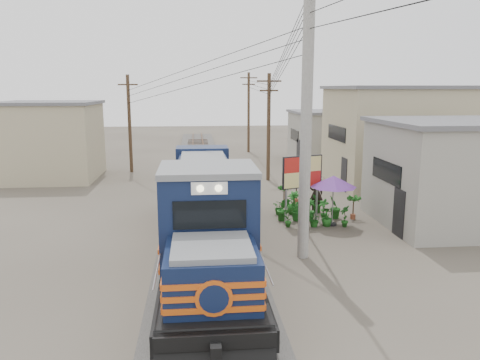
{
  "coord_description": "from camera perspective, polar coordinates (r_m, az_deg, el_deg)",
  "views": [
    {
      "loc": [
        -0.36,
        -16.43,
        6.06
      ],
      "look_at": [
        1.55,
        3.07,
        2.2
      ],
      "focal_mm": 35.0,
      "sensor_mm": 36.0,
      "label": 1
    }
  ],
  "objects": [
    {
      "name": "plant_nursery",
      "position": [
        21.99,
        8.02,
        -3.63
      ],
      "size": [
        3.25,
        3.05,
        1.13
      ],
      "color": "#1B5A19",
      "rests_on": "ground"
    },
    {
      "name": "vendor",
      "position": [
        23.39,
        9.26,
        -1.64
      ],
      "size": [
        0.7,
        0.48,
        1.89
      ],
      "primitive_type": "imported",
      "rotation": [
        0.0,
        0.0,
        3.1
      ],
      "color": "black",
      "rests_on": "ground"
    },
    {
      "name": "billboard",
      "position": [
        21.15,
        7.61,
        0.74
      ],
      "size": [
        1.93,
        0.78,
        3.1
      ],
      "rotation": [
        0.0,
        0.0,
        0.34
      ],
      "color": "#99999E",
      "rests_on": "ground"
    },
    {
      "name": "wooden_pole_mid",
      "position": [
        30.91,
        3.51,
        6.71
      ],
      "size": [
        1.6,
        0.24,
        7.0
      ],
      "color": "#4C3826",
      "rests_on": "ground"
    },
    {
      "name": "shophouse_left",
      "position": [
        34.01,
        -22.09,
        4.51
      ],
      "size": [
        6.3,
        6.3,
        5.2
      ],
      "color": "tan",
      "rests_on": "ground"
    },
    {
      "name": "locomotive",
      "position": [
        17.06,
        -4.19,
        -3.86
      ],
      "size": [
        2.78,
        15.09,
        3.74
      ],
      "color": "black",
      "rests_on": "ground"
    },
    {
      "name": "wooden_pole_left",
      "position": [
        34.82,
        -13.32,
        6.93
      ],
      "size": [
        1.6,
        0.24,
        7.0
      ],
      "color": "#4C3826",
      "rests_on": "ground"
    },
    {
      "name": "utility_pole_main",
      "position": [
        16.42,
        8.09,
        7.33
      ],
      "size": [
        0.4,
        0.4,
        10.0
      ],
      "color": "#9E9B93",
      "rests_on": "ground"
    },
    {
      "name": "power_lines",
      "position": [
        24.97,
        -5.24,
        14.56
      ],
      "size": [
        9.65,
        19.0,
        3.3
      ],
      "color": "black",
      "rests_on": "ground"
    },
    {
      "name": "shophouse_back",
      "position": [
        40.27,
        10.88,
        5.32
      ],
      "size": [
        6.3,
        6.3,
        4.2
      ],
      "color": "gray",
      "rests_on": "ground"
    },
    {
      "name": "wooden_pole_far",
      "position": [
        44.78,
        1.06,
        8.43
      ],
      "size": [
        1.6,
        0.24,
        7.5
      ],
      "color": "#4C3826",
      "rests_on": "ground"
    },
    {
      "name": "shophouse_mid",
      "position": [
        31.34,
        18.75,
        5.16
      ],
      "size": [
        8.4,
        7.35,
        6.2
      ],
      "color": "tan",
      "rests_on": "ground"
    },
    {
      "name": "shophouse_front",
      "position": [
        23.06,
        25.46,
        0.82
      ],
      "size": [
        7.35,
        6.3,
        4.7
      ],
      "color": "gray",
      "rests_on": "ground"
    },
    {
      "name": "track",
      "position": [
        27.06,
        -4.69,
        -1.27
      ],
      "size": [
        1.15,
        70.0,
        0.12
      ],
      "color": "#51331E",
      "rests_on": "ground"
    },
    {
      "name": "ballast",
      "position": [
        27.1,
        -4.68,
        -1.64
      ],
      "size": [
        3.6,
        70.0,
        0.16
      ],
      "primitive_type": "cube",
      "color": "#595651",
      "rests_on": "ground"
    },
    {
      "name": "market_umbrella",
      "position": [
        21.05,
        11.33,
        -0.21
      ],
      "size": [
        2.33,
        2.33,
        2.27
      ],
      "rotation": [
        0.0,
        0.0,
        -0.14
      ],
      "color": "black",
      "rests_on": "ground"
    },
    {
      "name": "ground",
      "position": [
        17.52,
        -4.11,
        -9.13
      ],
      "size": [
        120.0,
        120.0,
        0.0
      ],
      "primitive_type": "plane",
      "color": "#473F35",
      "rests_on": "ground"
    }
  ]
}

